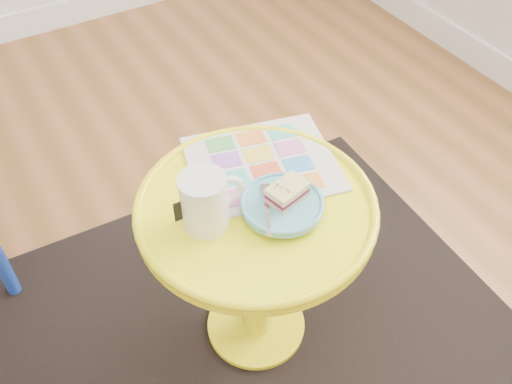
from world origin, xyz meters
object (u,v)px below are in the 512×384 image
mug (205,200)px  side_table (256,246)px  newspaper (262,163)px  plate (282,205)px

mug → side_table: bearing=-2.9°
newspaper → plate: plate is taller
mug → plate: size_ratio=0.78×
side_table → plate: (0.04, -0.04, 0.16)m
newspaper → plate: 0.15m
newspaper → mug: 0.22m
newspaper → side_table: bearing=-113.1°
mug → plate: mug is taller
side_table → mug: size_ratio=3.78×
side_table → newspaper: bearing=52.8°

